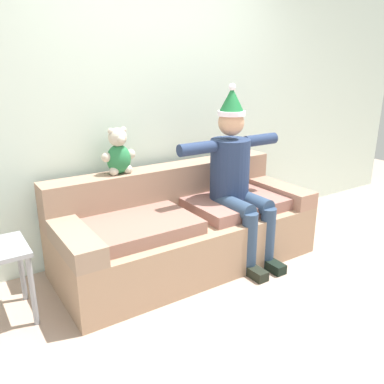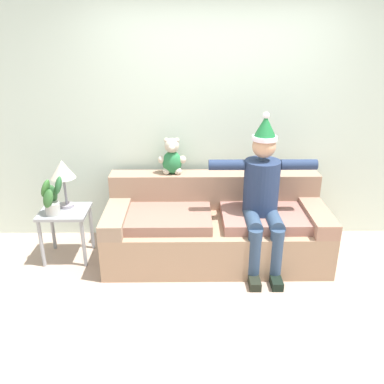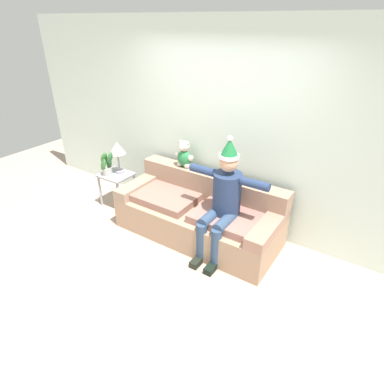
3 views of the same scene
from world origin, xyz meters
name	(u,v)px [view 3 (image 3 of 3)]	position (x,y,z in m)	size (l,w,h in m)	color
ground_plane	(152,275)	(0.00, 0.00, 0.00)	(10.00, 10.00, 0.00)	tan
back_wall	(222,129)	(0.00, 1.55, 1.35)	(7.00, 0.10, 2.70)	silver
couch	(199,214)	(0.00, 1.01, 0.31)	(2.18, 0.91, 0.80)	#A18166
person_seated	(223,199)	(0.43, 0.85, 0.76)	(1.02, 0.77, 1.50)	navy
teddy_bear	(184,155)	(-0.44, 1.30, 0.97)	(0.29, 0.17, 0.38)	#297843
side_table	(116,180)	(-1.50, 0.98, 0.43)	(0.47, 0.41, 0.53)	#989DA6
table_lamp	(117,149)	(-1.50, 1.06, 0.91)	(0.24, 0.24, 0.49)	gray
potted_plant	(107,164)	(-1.58, 0.89, 0.70)	(0.25, 0.20, 0.39)	#ADAEA8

